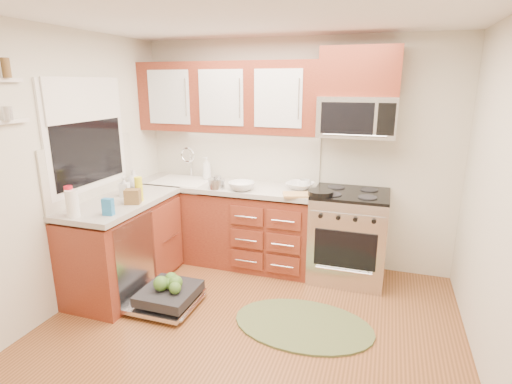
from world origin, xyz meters
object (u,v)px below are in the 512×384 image
(stock_pot, at_px, (216,184))
(upper_cabinets, at_px, (227,97))
(range, at_px, (348,236))
(microwave, at_px, (357,117))
(bowl_b, at_px, (241,186))
(sink, at_px, (183,191))
(cutting_board, at_px, (298,195))
(cup, at_px, (305,185))
(paper_towel_roll, at_px, (72,204))
(skillet, at_px, (321,193))
(rug, at_px, (303,325))
(bowl_a, at_px, (300,186))
(dishwasher, at_px, (166,297))

(stock_pot, bearing_deg, upper_cabinets, 89.86)
(upper_cabinets, relative_size, range, 2.16)
(microwave, distance_m, bowl_b, 1.38)
(sink, xyz_separation_m, stock_pot, (0.52, -0.20, 0.18))
(microwave, bearing_deg, sink, -176.15)
(bowl_b, bearing_deg, cutting_board, -2.75)
(sink, distance_m, bowl_b, 0.84)
(cup, bearing_deg, sink, -176.99)
(sink, xyz_separation_m, paper_towel_roll, (-0.26, -1.44, 0.24))
(skillet, height_order, stock_pot, stock_pot)
(cup, bearing_deg, paper_towel_roll, -138.08)
(sink, bearing_deg, bowl_b, -11.97)
(bowl_b, relative_size, cup, 2.13)
(sink, distance_m, cutting_board, 1.45)
(cutting_board, bearing_deg, microwave, 33.27)
(range, height_order, skillet, skillet)
(rug, bearing_deg, cup, 102.51)
(range, bearing_deg, cutting_board, -157.33)
(upper_cabinets, bearing_deg, sink, -163.55)
(bowl_a, bearing_deg, dishwasher, -129.73)
(skillet, bearing_deg, cup, 128.79)
(dishwasher, distance_m, paper_towel_roll, 1.19)
(upper_cabinets, bearing_deg, cup, -5.01)
(skillet, relative_size, bowl_a, 0.89)
(paper_towel_roll, distance_m, cup, 2.27)
(range, relative_size, sink, 1.53)
(cutting_board, relative_size, cup, 2.38)
(stock_pot, bearing_deg, rug, -35.62)
(stock_pot, relative_size, cutting_board, 0.59)
(range, bearing_deg, cup, 172.51)
(rug, bearing_deg, dishwasher, -175.82)
(bowl_b, bearing_deg, bowl_a, 22.87)
(sink, relative_size, stock_pot, 3.38)
(stock_pot, relative_size, paper_towel_roll, 0.78)
(rug, bearing_deg, upper_cabinets, 134.29)
(dishwasher, bearing_deg, sink, 109.20)
(upper_cabinets, relative_size, skillet, 8.11)
(upper_cabinets, xyz_separation_m, paper_towel_roll, (-0.78, -1.59, -0.83))
(upper_cabinets, height_order, bowl_a, upper_cabinets)
(cutting_board, bearing_deg, cup, 88.91)
(dishwasher, bearing_deg, skillet, 36.27)
(microwave, relative_size, skillet, 3.01)
(cutting_board, height_order, paper_towel_roll, paper_towel_roll)
(dishwasher, relative_size, bowl_a, 2.47)
(skillet, bearing_deg, stock_pot, -179.76)
(range, bearing_deg, bowl_b, -170.94)
(upper_cabinets, height_order, bowl_b, upper_cabinets)
(sink, bearing_deg, stock_pot, -20.89)
(dishwasher, height_order, paper_towel_roll, paper_towel_roll)
(paper_towel_roll, height_order, cup, paper_towel_roll)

